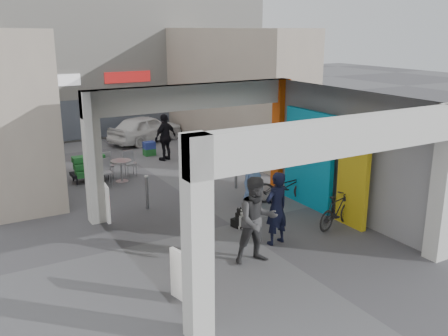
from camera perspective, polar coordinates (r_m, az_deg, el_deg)
ground at (r=13.29m, az=0.80°, el=-6.47°), size 90.00×90.00×0.00m
arcade_canopy at (r=12.21m, az=4.99°, el=2.80°), size 6.40×6.45×6.40m
far_building at (r=25.37m, az=-15.92°, el=12.87°), size 18.00×4.08×8.00m
plaza_bldg_left at (r=18.33m, az=-24.15°, el=6.49°), size 2.00×9.00×5.00m
plaza_bldg_right at (r=21.19m, az=0.97°, el=8.94°), size 2.00×9.00×5.00m
bollard_left at (r=14.42m, az=-8.79°, el=-2.79°), size 0.09×0.09×0.97m
bollard_center at (r=15.19m, az=-4.60°, el=-1.67°), size 0.09×0.09×0.97m
bollard_right at (r=16.07m, az=1.38°, el=-0.91°), size 0.09×0.09×0.83m
advert_board_near at (r=9.69m, az=-4.95°, el=-12.14°), size 0.20×0.55×1.00m
advert_board_far at (r=13.74m, az=-13.26°, el=-3.89°), size 0.15×0.56×1.00m
cafe_set at (r=17.36m, az=-12.29°, el=-0.34°), size 1.47×1.19×0.89m
produce_stand at (r=17.47m, az=-15.00°, el=-0.36°), size 1.28×0.69×0.84m
crate_stack at (r=20.48m, az=-8.54°, el=2.21°), size 0.45×0.35×0.56m
border_collie at (r=13.00m, az=1.68°, el=-5.89°), size 0.22×0.42×0.59m
man_with_dog at (r=11.93m, az=6.00°, el=-4.61°), size 0.71×0.52×1.79m
man_back_turned at (r=10.94m, az=3.79°, el=-5.99°), size 1.06×0.89×1.96m
man_elderly at (r=14.35m, az=3.23°, el=-1.63°), size 0.83×0.65×1.49m
man_crates at (r=19.52m, az=-6.72°, el=3.51°), size 1.16×0.82×1.83m
bicycle_front at (r=14.93m, az=6.92°, el=-2.10°), size 1.91×1.21×0.95m
bicycle_rear at (r=13.29m, az=12.80°, el=-4.78°), size 1.57×0.79×0.91m
white_van at (r=22.86m, az=-8.94°, el=4.48°), size 3.90×2.68×1.23m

